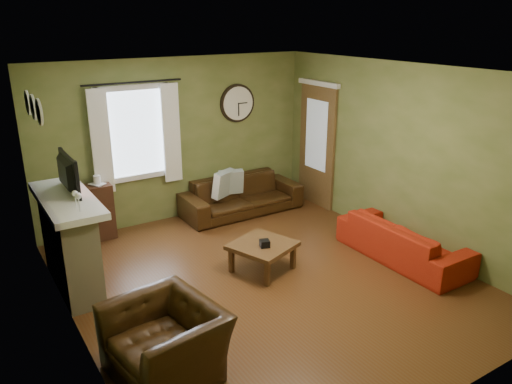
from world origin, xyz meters
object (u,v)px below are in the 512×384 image
coffee_table (263,257)px  sofa_brown (241,195)px  armchair (166,341)px  sofa_red (403,240)px  bookshelf (88,214)px

coffee_table → sofa_brown: bearing=66.8°
sofa_brown → armchair: (-2.68, -3.14, 0.04)m
armchair → sofa_brown: bearing=130.2°
sofa_red → coffee_table: 1.96m
coffee_table → sofa_red: bearing=-22.5°
bookshelf → sofa_brown: bearing=-5.2°
sofa_red → bookshelf: bearing=50.0°
sofa_red → armchair: 3.69m
bookshelf → coffee_table: size_ratio=1.17×
bookshelf → armchair: size_ratio=0.81×
bookshelf → armchair: 3.37m
bookshelf → sofa_brown: size_ratio=0.41×
sofa_brown → armchair: 4.13m
sofa_brown → sofa_red: bearing=-70.0°
sofa_brown → bookshelf: bearing=174.8°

